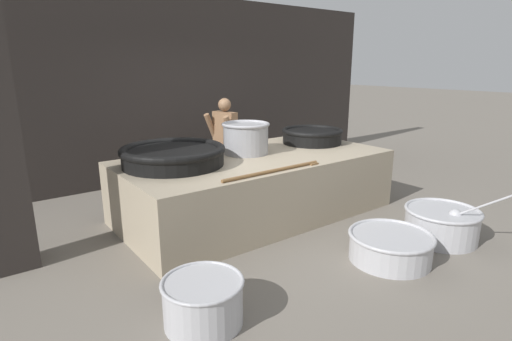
# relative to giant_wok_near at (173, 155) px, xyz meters

# --- Properties ---
(ground_plane) EXTENTS (60.00, 60.00, 0.00)m
(ground_plane) POSITION_rel_giant_wok_near_xyz_m (1.12, -0.19, -0.96)
(ground_plane) COLOR slate
(back_wall) EXTENTS (9.47, 0.24, 3.21)m
(back_wall) POSITION_rel_giant_wok_near_xyz_m (1.12, 2.34, 0.64)
(back_wall) COLOR #2D2826
(back_wall) RESTS_ON ground_plane
(hearth_platform) EXTENTS (3.65, 1.82, 0.83)m
(hearth_platform) POSITION_rel_giant_wok_near_xyz_m (1.12, -0.19, -0.55)
(hearth_platform) COLOR tan
(hearth_platform) RESTS_ON ground_plane
(giant_wok_near) EXTENTS (1.28, 1.28, 0.24)m
(giant_wok_near) POSITION_rel_giant_wok_near_xyz_m (0.00, 0.00, 0.00)
(giant_wok_near) COLOR black
(giant_wok_near) RESTS_ON hearth_platform
(giant_wok_far) EXTENTS (0.95, 0.95, 0.23)m
(giant_wok_far) POSITION_rel_giant_wok_near_xyz_m (2.37, -0.00, -0.00)
(giant_wok_far) COLOR black
(giant_wok_far) RESTS_ON hearth_platform
(stock_pot) EXTENTS (0.66, 0.66, 0.43)m
(stock_pot) POSITION_rel_giant_wok_near_xyz_m (1.10, 0.01, 0.10)
(stock_pot) COLOR #9E9EA3
(stock_pot) RESTS_ON hearth_platform
(stirring_paddle) EXTENTS (1.40, 0.10, 0.04)m
(stirring_paddle) POSITION_rel_giant_wok_near_xyz_m (0.82, -1.00, -0.11)
(stirring_paddle) COLOR brown
(stirring_paddle) RESTS_ON hearth_platform
(cook) EXTENTS (0.41, 0.59, 1.51)m
(cook) POSITION_rel_giant_wok_near_xyz_m (1.44, 1.08, -0.15)
(cook) COLOR #8C6647
(cook) RESTS_ON ground_plane
(prep_bowl_vegetables) EXTENTS (0.86, 1.12, 0.73)m
(prep_bowl_vegetables) POSITION_rel_giant_wok_near_xyz_m (2.37, -2.21, -0.75)
(prep_bowl_vegetables) COLOR #B7B7BC
(prep_bowl_vegetables) RESTS_ON ground_plane
(prep_bowl_meat) EXTENTS (0.67, 0.67, 0.38)m
(prep_bowl_meat) POSITION_rel_giant_wok_near_xyz_m (-0.70, -1.91, -0.75)
(prep_bowl_meat) COLOR #B7B7BC
(prep_bowl_meat) RESTS_ON ground_plane
(prep_bowl_extra) EXTENTS (0.89, 0.89, 0.31)m
(prep_bowl_extra) POSITION_rel_giant_wok_near_xyz_m (1.43, -2.17, -0.79)
(prep_bowl_extra) COLOR #B7B7BC
(prep_bowl_extra) RESTS_ON ground_plane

